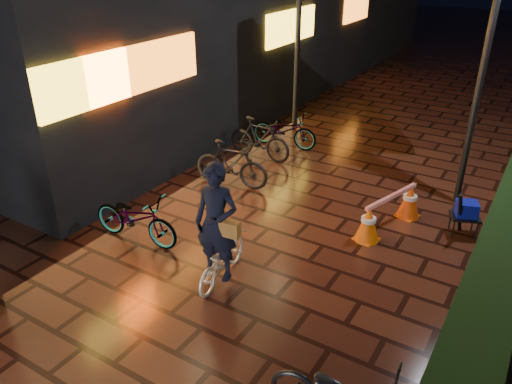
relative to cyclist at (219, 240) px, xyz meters
The scene contains 7 objects.
ground 1.33m from the cyclist, 68.49° to the right, with size 80.00×80.00×0.00m, color #381911.
lamp_post_hedge 5.66m from the cyclist, 60.95° to the left, with size 0.45×0.22×4.80m.
lamp_post_sf 7.93m from the cyclist, 108.75° to the left, with size 0.51×0.17×5.28m.
cyclist is the anchor object (origin of this frame).
traffic_barrier 3.44m from the cyclist, 59.65° to the left, with size 0.85×1.69×0.69m.
cart_assembly 4.52m from the cyclist, 49.32° to the left, with size 0.61×0.66×0.93m.
parked_bikes_storefront 3.78m from the cyclist, 120.24° to the left, with size 1.98×6.09×1.01m.
Camera 1 is at (3.41, -4.12, 4.79)m, focal length 35.00 mm.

